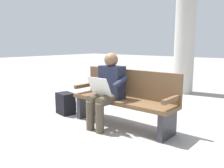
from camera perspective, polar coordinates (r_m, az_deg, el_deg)
ground_plane at (r=3.94m, az=2.38°, el=-9.94°), size 40.00×40.00×0.00m
bench_near at (r=3.87m, az=3.07°, el=-3.24°), size 1.80×0.49×0.90m
person_seated at (r=3.76m, az=-1.11°, el=-0.96°), size 0.57×0.57×1.18m
backpack at (r=4.62m, az=-10.96°, el=-4.59°), size 0.37×0.34×0.40m
support_pillar at (r=6.69m, az=17.11°, el=12.95°), size 0.53×0.53×3.51m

